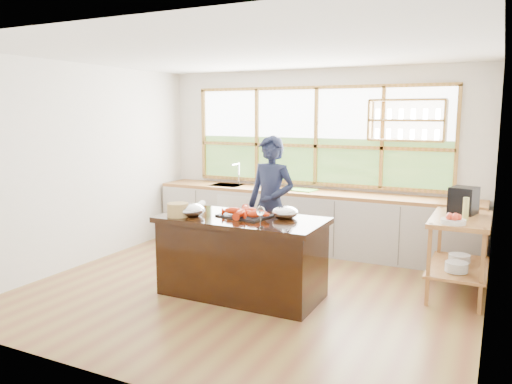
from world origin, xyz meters
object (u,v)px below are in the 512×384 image
Objects in this scene: cook at (271,205)px; wicker_basket at (178,210)px; espresso_machine at (463,200)px; island at (242,256)px.

wicker_basket is at bearing -112.36° from cook.
cook is 5.70× the size of espresso_machine.
cook is 7.42× the size of wicker_basket.
island is 0.99m from cook.
espresso_machine reaches higher than island.
island is at bearing 22.16° from wicker_basket.
cook is 2.28m from espresso_machine.
cook reaches higher than wicker_basket.
cook is at bearing -154.37° from espresso_machine.
island is 5.96× the size of espresso_machine.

